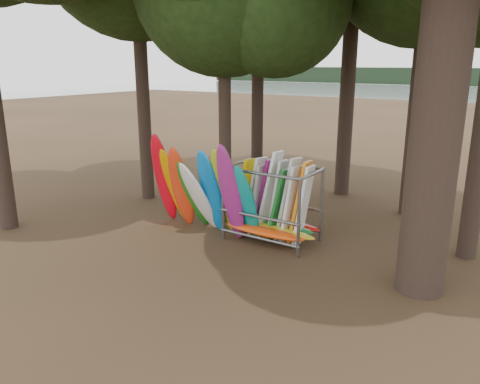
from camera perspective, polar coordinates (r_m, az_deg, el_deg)
The scene contains 3 objects.
ground at distance 13.31m, azimuth -1.59°, elevation -7.62°, with size 120.00×120.00×0.00m, color #47331E.
kayak_row at distance 14.57m, azimuth -4.65°, elevation 0.08°, with size 4.03×1.85×3.20m.
storage_rack at distance 14.05m, azimuth 3.96°, elevation -1.78°, with size 3.08×1.54×2.75m.
Camera 1 is at (7.08, -9.99, 5.23)m, focal length 35.00 mm.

